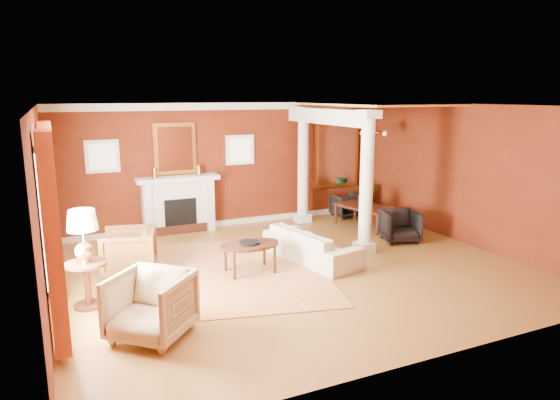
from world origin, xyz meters
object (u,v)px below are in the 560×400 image
armchair_leopard (129,250)px  coffee_table (250,246)px  sofa (312,239)px  dining_table (367,210)px  armchair_stripe (150,303)px  side_table (84,243)px

armchair_leopard → coffee_table: 2.10m
armchair_leopard → coffee_table: armchair_leopard is taller
sofa → coffee_table: 1.32m
sofa → dining_table: 2.84m
sofa → armchair_leopard: (-3.25, 0.63, 0.04)m
armchair_stripe → side_table: size_ratio=0.64×
sofa → coffee_table: size_ratio=1.95×
dining_table → armchair_stripe: bearing=108.0°
sofa → dining_table: dining_table is taller
dining_table → coffee_table: bearing=102.4°
side_table → armchair_leopard: bearing=56.6°
armchair_leopard → dining_table: size_ratio=0.61×
armchair_leopard → coffee_table: (1.94, -0.79, 0.04)m
armchair_leopard → armchair_stripe: 2.49m
sofa → armchair_leopard: bearing=67.0°
coffee_table → dining_table: (3.65, 1.77, -0.08)m
armchair_stripe → side_table: 1.60m
armchair_stripe → coffee_table: bearing=82.8°
coffee_table → dining_table: size_ratio=0.73×
side_table → dining_table: size_ratio=1.01×
sofa → side_table: side_table is taller
armchair_stripe → dining_table: bearing=74.2°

